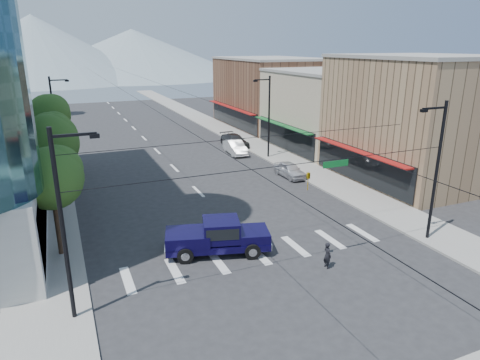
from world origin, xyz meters
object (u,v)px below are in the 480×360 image
(pickup_truck, at_px, (217,236))
(pedestrian, at_px, (327,255))
(parked_car_near, at_px, (290,170))
(parked_car_far, at_px, (235,141))
(parked_car_mid, at_px, (235,147))

(pickup_truck, height_order, pedestrian, pickup_truck)
(pedestrian, relative_size, parked_car_near, 0.38)
(pickup_truck, distance_m, parked_car_far, 28.43)
(pickup_truck, distance_m, parked_car_mid, 24.79)
(pedestrian, xyz_separation_m, parked_car_near, (6.72, 16.17, -0.07))
(pickup_truck, relative_size, parked_car_near, 1.62)
(pedestrian, bearing_deg, parked_car_mid, -12.02)
(pickup_truck, relative_size, pedestrian, 4.30)
(pedestrian, distance_m, parked_car_near, 17.51)
(parked_car_near, height_order, parked_car_mid, parked_car_mid)
(pickup_truck, relative_size, parked_car_mid, 1.39)
(parked_car_mid, bearing_deg, pedestrian, -97.51)
(parked_car_far, bearing_deg, parked_car_mid, -114.58)
(parked_car_near, bearing_deg, pickup_truck, -135.94)
(parked_car_near, bearing_deg, pedestrian, -113.94)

